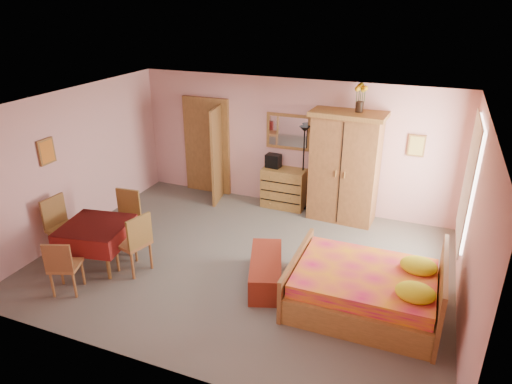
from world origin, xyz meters
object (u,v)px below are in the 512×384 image
at_px(chest_of_drawers, 284,188).
at_px(wall_mirror, 288,132).
at_px(floor_lamp, 303,168).
at_px(chair_east, 132,242).
at_px(stereo, 273,161).
at_px(bed, 365,278).
at_px(bench, 266,271).
at_px(dining_table, 98,244).
at_px(chair_north, 124,220).
at_px(chair_west, 66,228).
at_px(sunflower_vase, 360,98).
at_px(wardrobe, 344,167).
at_px(chair_south, 65,265).

height_order(chest_of_drawers, wall_mirror, wall_mirror).
height_order(floor_lamp, chair_east, floor_lamp).
distance_m(chest_of_drawers, stereo, 0.60).
bearing_deg(bed, bench, 177.90).
xyz_separation_m(stereo, floor_lamp, (0.61, 0.05, -0.10)).
xyz_separation_m(dining_table, chair_east, (0.63, 0.07, 0.14)).
relative_size(stereo, chair_north, 0.30).
bearing_deg(wall_mirror, chair_west, -130.15).
height_order(chair_north, chair_east, chair_east).
bearing_deg(dining_table, chest_of_drawers, 57.08).
height_order(floor_lamp, sunflower_vase, sunflower_vase).
xyz_separation_m(chair_north, chair_east, (0.62, -0.62, 0.01)).
bearing_deg(bench, chest_of_drawers, 102.99).
xyz_separation_m(chest_of_drawers, wardrobe, (1.22, -0.09, 0.65)).
height_order(chest_of_drawers, bench, chest_of_drawers).
relative_size(stereo, dining_table, 0.30).
bearing_deg(floor_lamp, chair_west, -133.77).
height_order(bench, chair_south, chair_south).
height_order(sunflower_vase, chair_east, sunflower_vase).
height_order(stereo, dining_table, stereo).
bearing_deg(chest_of_drawers, bench, -76.53).
height_order(floor_lamp, bench, floor_lamp).
height_order(wall_mirror, chair_east, wall_mirror).
distance_m(bench, chair_west, 3.41).
distance_m(sunflower_vase, dining_table, 5.10).
bearing_deg(wardrobe, chair_north, -140.41).
relative_size(bench, dining_table, 1.27).
xyz_separation_m(wall_mirror, chair_south, (-2.01, -4.18, -1.11)).
distance_m(chair_south, chair_north, 1.46).
height_order(bed, bench, bed).
bearing_deg(chair_east, chair_south, 160.33).
xyz_separation_m(wall_mirror, chair_north, (-2.06, -2.72, -1.06)).
relative_size(chair_south, chair_east, 0.88).
distance_m(floor_lamp, chair_east, 3.71).
bearing_deg(wall_mirror, stereo, -145.91).
bearing_deg(chair_west, wardrobe, 131.25).
relative_size(sunflower_vase, bench, 0.41).
distance_m(chest_of_drawers, bed, 3.45).
distance_m(floor_lamp, chair_north, 3.58).
bearing_deg(bench, dining_table, -169.31).
xyz_separation_m(wardrobe, bed, (0.87, -2.65, -0.59)).
bearing_deg(chair_west, chair_east, 94.55).
distance_m(dining_table, chair_west, 0.69).
height_order(stereo, bench, stereo).
relative_size(chest_of_drawers, chair_east, 0.87).
bearing_deg(wall_mirror, floor_lamp, -19.34).
relative_size(wall_mirror, chair_south, 1.04).
xyz_separation_m(stereo, chair_west, (-2.50, -3.19, -0.45)).
bearing_deg(chair_north, chair_south, 86.78).
bearing_deg(wardrobe, bed, -68.57).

